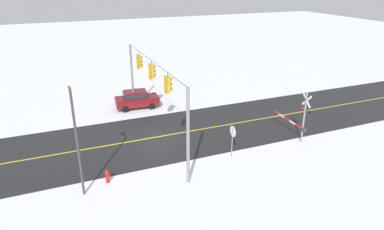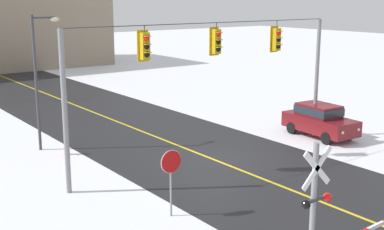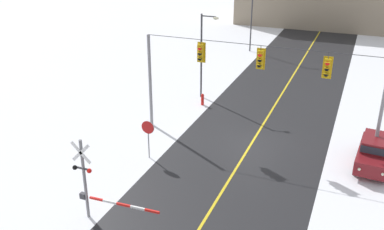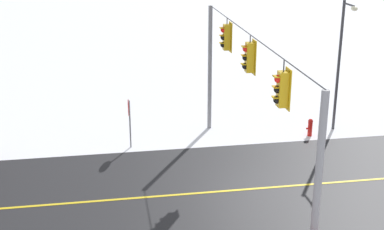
% 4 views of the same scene
% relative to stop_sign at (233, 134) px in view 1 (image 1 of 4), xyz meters
% --- Properties ---
extents(ground_plane, '(160.00, 160.00, 0.00)m').
position_rel_stop_sign_xyz_m(ground_plane, '(5.09, 4.14, -1.71)').
color(ground_plane, white).
extents(road_asphalt, '(9.00, 80.00, 0.01)m').
position_rel_stop_sign_xyz_m(road_asphalt, '(5.09, 10.14, -1.71)').
color(road_asphalt, black).
rests_on(road_asphalt, ground).
extents(lane_centre_line, '(0.14, 72.00, 0.01)m').
position_rel_stop_sign_xyz_m(lane_centre_line, '(5.09, 10.14, -1.70)').
color(lane_centre_line, gold).
rests_on(lane_centre_line, ground).
extents(signal_span, '(14.20, 0.47, 6.22)m').
position_rel_stop_sign_xyz_m(signal_span, '(5.18, 4.13, 2.56)').
color(signal_span, gray).
rests_on(signal_span, ground).
extents(stop_sign, '(0.80, 0.09, 2.35)m').
position_rel_stop_sign_xyz_m(stop_sign, '(0.00, 0.00, 0.00)').
color(stop_sign, gray).
rests_on(stop_sign, ground).
extents(railroad_crossing, '(4.19, 0.31, 4.00)m').
position_rel_stop_sign_xyz_m(railroad_crossing, '(0.29, -6.11, 0.27)').
color(railroad_crossing, gray).
rests_on(railroad_crossing, ground).
extents(parked_car_maroon, '(2.06, 4.30, 1.74)m').
position_rel_stop_sign_xyz_m(parked_car_maroon, '(12.15, 3.86, -0.76)').
color(parked_car_maroon, maroon).
rests_on(parked_car_maroon, ground).
extents(streetlamp_near, '(1.39, 0.28, 6.50)m').
position_rel_stop_sign_xyz_m(streetlamp_near, '(-0.50, 10.33, 2.20)').
color(streetlamp_near, '#38383D').
rests_on(streetlamp_near, ground).
extents(fire_hydrant, '(0.24, 0.31, 0.88)m').
position_rel_stop_sign_xyz_m(fire_hydrant, '(-0.01, 8.81, -1.25)').
color(fire_hydrant, red).
rests_on(fire_hydrant, ground).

